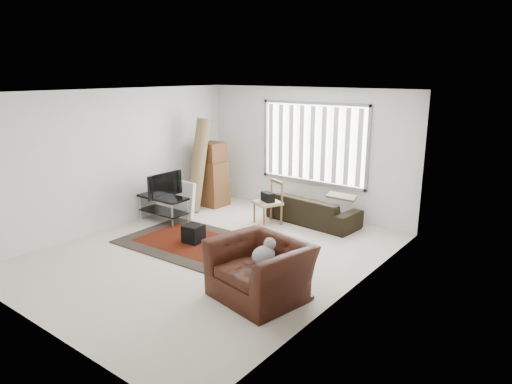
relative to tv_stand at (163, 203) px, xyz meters
The scene contains 11 objects.
room 2.42m from the tv_stand, ahead, with size 6.00×6.02×2.71m.
persian_rug 1.55m from the tv_stand, 20.06° to the right, with size 2.68×1.84×0.02m.
tv_stand is the anchor object (origin of this frame).
tv 0.40m from the tv_stand, 135.00° to the left, with size 0.87×0.11×0.50m, color black.
subwoofer 1.48m from the tv_stand, 20.42° to the right, with size 0.32×0.32×0.32m, color black.
moving_boxes 1.54m from the tv_stand, 90.26° to the left, with size 0.61×0.56×1.46m.
white_flatpack 0.51m from the tv_stand, 80.88° to the left, with size 0.59×0.09×0.76m, color silver.
rolled_rug 1.23m from the tv_stand, 90.34° to the left, with size 0.30×0.30×2.02m, color brown.
sofa 3.07m from the tv_stand, 35.84° to the left, with size 1.92×0.83×0.74m, color black.
side_chair 2.17m from the tv_stand, 33.74° to the left, with size 0.63×0.63×0.89m.
armchair 3.82m from the tv_stand, 21.55° to the right, with size 1.42×1.29×0.91m.
Camera 1 is at (5.03, -5.32, 3.00)m, focal length 32.00 mm.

